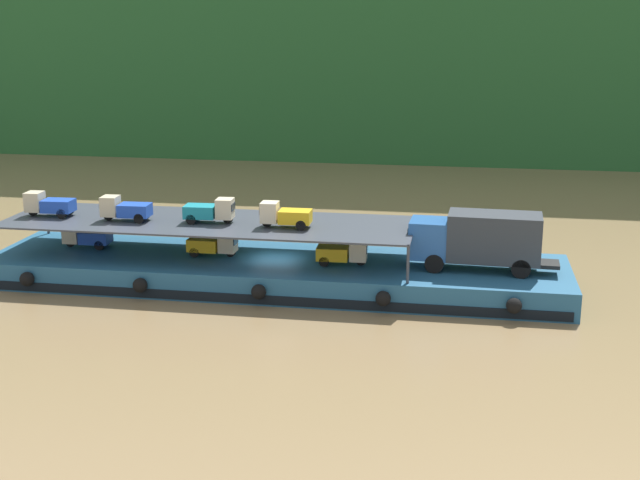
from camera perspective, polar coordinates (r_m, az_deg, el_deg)
ground_plane at (r=47.65m, az=-2.99°, el=-3.01°), size 400.00×400.00×0.00m
cargo_barge at (r=47.39m, az=-3.01°, el=-2.16°), size 32.09×8.01×1.50m
covered_lorry at (r=45.42m, az=10.62°, el=0.06°), size 7.92×2.56×3.10m
cargo_rack at (r=47.69m, az=-7.51°, el=1.19°), size 22.89×6.59×2.00m
mini_truck_lower_stern at (r=51.21m, az=-15.43°, el=0.28°), size 2.79×1.28×1.38m
mini_truck_lower_aft at (r=47.97m, az=-7.16°, el=-0.26°), size 2.76×1.24×1.38m
mini_truck_lower_mid at (r=45.90m, az=1.55°, el=-0.83°), size 2.78×1.26×1.38m
mini_truck_upper_stern at (r=50.75m, az=-17.75°, el=2.30°), size 2.78×1.26×1.38m
mini_truck_upper_mid at (r=48.43m, az=-12.96°, el=2.06°), size 2.78×1.27×1.38m
mini_truck_upper_fore at (r=47.14m, az=-7.39°, el=1.97°), size 2.78×1.28×1.38m
mini_truck_upper_bow at (r=45.71m, az=-2.37°, el=1.68°), size 2.76×1.23×1.38m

